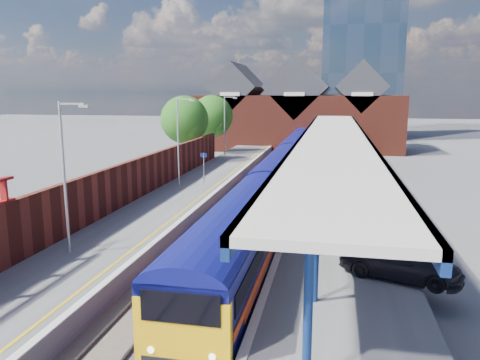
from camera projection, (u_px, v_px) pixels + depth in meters
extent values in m
plane|color=#5B5B5E|center=(273.00, 183.00, 44.00)|extent=(240.00, 240.00, 0.00)
cube|color=#473D33|center=(255.00, 208.00, 34.35)|extent=(6.00, 76.00, 0.06)
cube|color=slate|center=(226.00, 205.00, 34.76)|extent=(0.07, 76.00, 0.14)
cube|color=slate|center=(245.00, 206.00, 34.49)|extent=(0.07, 76.00, 0.14)
cube|color=slate|center=(266.00, 207.00, 34.18)|extent=(0.07, 76.00, 0.14)
cube|color=slate|center=(285.00, 208.00, 33.91)|extent=(0.07, 76.00, 0.14)
cube|color=#565659|center=(183.00, 199.00, 35.33)|extent=(5.00, 76.00, 1.00)
cube|color=#565659|center=(339.00, 206.00, 33.11)|extent=(6.00, 76.00, 1.00)
cube|color=silver|center=(214.00, 193.00, 34.78)|extent=(0.30, 76.00, 0.05)
cube|color=silver|center=(298.00, 197.00, 33.56)|extent=(0.30, 76.00, 0.05)
cube|color=yellow|center=(206.00, 193.00, 34.90)|extent=(0.14, 76.00, 0.01)
cube|color=navy|center=(239.00, 241.00, 20.73)|extent=(2.87, 16.01, 2.50)
cube|color=navy|center=(239.00, 214.00, 20.50)|extent=(2.87, 16.01, 0.60)
cube|color=navy|center=(281.00, 176.00, 36.73)|extent=(2.87, 16.01, 2.50)
cube|color=navy|center=(281.00, 161.00, 36.50)|extent=(2.87, 16.01, 0.60)
cube|color=navy|center=(297.00, 151.00, 52.73)|extent=(2.87, 16.01, 2.50)
cube|color=navy|center=(297.00, 140.00, 52.50)|extent=(2.87, 16.01, 0.60)
cube|color=navy|center=(306.00, 137.00, 68.72)|extent=(2.87, 16.01, 2.50)
cube|color=navy|center=(306.00, 129.00, 68.49)|extent=(2.87, 16.01, 0.60)
cube|color=black|center=(276.00, 156.00, 44.92)|extent=(0.04, 60.54, 0.70)
cube|color=#F74910|center=(275.00, 165.00, 45.07)|extent=(0.03, 55.27, 0.30)
cube|color=red|center=(275.00, 167.00, 45.11)|extent=(0.03, 55.27, 0.30)
cube|color=#F2B20C|center=(182.00, 334.00, 13.13)|extent=(2.82, 0.31, 2.10)
cube|color=black|center=(181.00, 308.00, 12.88)|extent=(2.30, 0.17, 0.90)
cube|color=black|center=(205.00, 338.00, 15.62)|extent=(2.00, 2.40, 0.60)
cube|color=black|center=(308.00, 144.00, 74.42)|extent=(2.00, 2.40, 0.60)
cylinder|color=navy|center=(308.00, 308.00, 11.62)|extent=(0.24, 0.24, 4.20)
cylinder|color=navy|center=(316.00, 245.00, 16.44)|extent=(0.24, 0.24, 4.20)
cylinder|color=navy|center=(320.00, 211.00, 21.26)|extent=(0.24, 0.24, 4.20)
cylinder|color=navy|center=(323.00, 189.00, 26.08)|extent=(0.24, 0.24, 4.20)
cylinder|color=navy|center=(325.00, 174.00, 30.89)|extent=(0.24, 0.24, 4.20)
cylinder|color=navy|center=(326.00, 163.00, 35.71)|extent=(0.24, 0.24, 4.20)
cylinder|color=navy|center=(327.00, 155.00, 40.53)|extent=(0.24, 0.24, 4.20)
cylinder|color=navy|center=(328.00, 148.00, 45.35)|extent=(0.24, 0.24, 4.20)
cylinder|color=navy|center=(329.00, 143.00, 50.17)|extent=(0.24, 0.24, 4.20)
cylinder|color=navy|center=(329.00, 138.00, 54.99)|extent=(0.24, 0.24, 4.20)
cube|color=beige|center=(334.00, 135.00, 34.24)|extent=(4.50, 52.00, 0.25)
cube|color=navy|center=(304.00, 136.00, 34.68)|extent=(0.20, 52.00, 0.55)
cube|color=navy|center=(364.00, 137.00, 33.85)|extent=(0.20, 52.00, 0.55)
cylinder|color=#A5A8AA|center=(64.00, 179.00, 21.29)|extent=(0.12, 0.12, 7.00)
cube|color=#A5A8AA|center=(71.00, 104.00, 20.55)|extent=(1.20, 0.08, 0.08)
cube|color=#A5A8AA|center=(84.00, 106.00, 20.45)|extent=(0.45, 0.18, 0.12)
cylinder|color=#A5A8AA|center=(178.00, 143.00, 36.71)|extent=(0.12, 0.12, 7.00)
cube|color=#A5A8AA|center=(185.00, 99.00, 35.97)|extent=(1.20, 0.08, 0.08)
cube|color=#A5A8AA|center=(192.00, 100.00, 35.87)|extent=(0.45, 0.18, 0.12)
cylinder|color=#A5A8AA|center=(225.00, 128.00, 52.13)|extent=(0.12, 0.12, 7.00)
cube|color=#A5A8AA|center=(230.00, 97.00, 51.39)|extent=(1.20, 0.08, 0.08)
cube|color=#A5A8AA|center=(235.00, 98.00, 51.29)|extent=(0.45, 0.18, 0.12)
cylinder|color=#A5A8AA|center=(204.00, 168.00, 38.76)|extent=(0.08, 0.08, 2.50)
cube|color=#0C194C|center=(204.00, 155.00, 38.57)|extent=(0.55, 0.06, 0.35)
cube|color=maroon|center=(114.00, 188.00, 29.70)|extent=(0.35, 50.00, 2.80)
cube|color=maroon|center=(4.00, 191.00, 19.71)|extent=(0.30, 0.12, 1.00)
cube|color=maroon|center=(297.00, 122.00, 70.25)|extent=(30.00, 12.00, 8.00)
cube|color=#232328|center=(238.00, 87.00, 71.03)|extent=(7.13, 12.00, 7.13)
cube|color=#232328|center=(298.00, 87.00, 69.29)|extent=(9.16, 12.00, 9.16)
cube|color=#232328|center=(360.00, 87.00, 67.55)|extent=(7.13, 12.00, 7.13)
cube|color=beige|center=(230.00, 94.00, 65.38)|extent=(2.80, 0.15, 0.50)
cube|color=beige|center=(294.00, 94.00, 63.64)|extent=(2.80, 0.15, 0.50)
cube|color=beige|center=(362.00, 94.00, 61.90)|extent=(2.80, 0.15, 0.50)
cube|color=#456077|center=(362.00, 29.00, 86.58)|extent=(14.00, 14.00, 40.00)
cylinder|color=#382314|center=(185.00, 152.00, 51.44)|extent=(0.44, 0.44, 4.00)
sphere|color=#184C14|center=(185.00, 120.00, 50.79)|extent=(5.20, 5.20, 5.20)
sphere|color=#184C14|center=(190.00, 126.00, 50.29)|extent=(3.20, 3.20, 3.20)
cylinder|color=#382314|center=(212.00, 144.00, 58.95)|extent=(0.44, 0.44, 4.00)
sphere|color=#184C14|center=(212.00, 116.00, 58.31)|extent=(5.20, 5.20, 5.20)
sphere|color=#184C14|center=(217.00, 122.00, 57.80)|extent=(3.20, 3.20, 3.20)
imported|color=maroon|center=(390.00, 255.00, 19.81)|extent=(3.83, 2.12, 1.23)
imported|color=#A1A0A5|center=(386.00, 223.00, 24.52)|extent=(4.13, 2.99, 1.30)
imported|color=black|center=(400.00, 261.00, 18.82)|extent=(5.16, 3.46, 1.39)
imported|color=navy|center=(356.00, 185.00, 34.43)|extent=(5.12, 3.44, 1.31)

